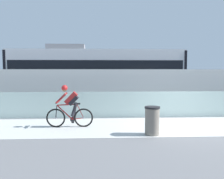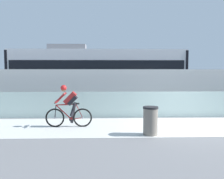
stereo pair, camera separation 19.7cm
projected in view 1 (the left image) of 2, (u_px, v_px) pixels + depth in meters
The scene contains 9 objects.
ground_plane at pixel (190, 126), 9.54m from camera, with size 200.00×200.00×0.00m, color slate.
bike_path_deck at pixel (190, 126), 9.54m from camera, with size 32.00×3.20×0.01m, color beige.
glass_parapet at pixel (175, 104), 11.33m from camera, with size 32.00×0.05×1.19m, color #ADC6C1.
concrete_barrier_wall at pixel (165, 90), 13.09m from camera, with size 32.00×0.36×2.22m, color silver.
tram_rail_near at pixel (155, 104), 15.64m from camera, with size 32.00×0.08×0.01m, color #595654.
tram_rail_far at pixel (150, 101), 17.07m from camera, with size 32.00×0.08×0.01m, color #595654.
tram at pixel (97, 74), 16.03m from camera, with size 11.06×2.54×3.81m.
cyclist_on_bike at pixel (70, 107), 9.25m from camera, with size 1.77×0.58×1.61m.
trash_bin at pixel (152, 121), 8.17m from camera, with size 0.51×0.51×0.96m.
Camera 1 is at (-3.47, -9.24, 2.16)m, focal length 39.33 mm.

